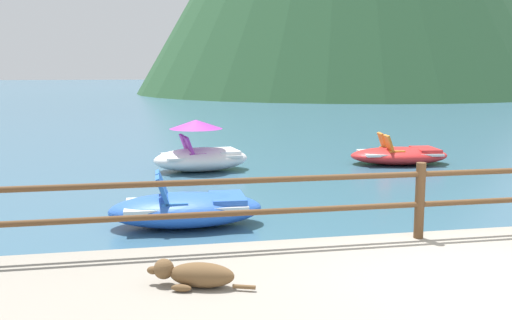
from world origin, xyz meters
TOP-DOWN VIEW (x-y plane):
  - ground_plane at (0.00, 40.00)m, footprint 200.00×200.00m
  - dock_railing at (0.00, 1.55)m, footprint 23.92×0.12m
  - dog_resting at (-2.89, 0.44)m, footprint 1.02×0.51m
  - pedal_boat_1 at (-1.91, 9.27)m, footprint 2.49×1.64m
  - pedal_boat_3 at (3.35, 9.30)m, footprint 2.72×1.67m
  - pedal_boat_4 at (-2.67, 4.17)m, footprint 2.47×1.29m

SIDE VIEW (x-z plane):
  - ground_plane at x=0.00m, z-range 0.00..0.00m
  - pedal_boat_3 at x=3.35m, z-range -0.16..0.64m
  - pedal_boat_4 at x=-2.67m, z-range -0.15..0.71m
  - pedal_boat_1 at x=-1.91m, z-range -0.20..1.06m
  - dog_resting at x=-2.89m, z-range 0.39..0.65m
  - dock_railing at x=0.00m, z-range 0.51..1.46m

